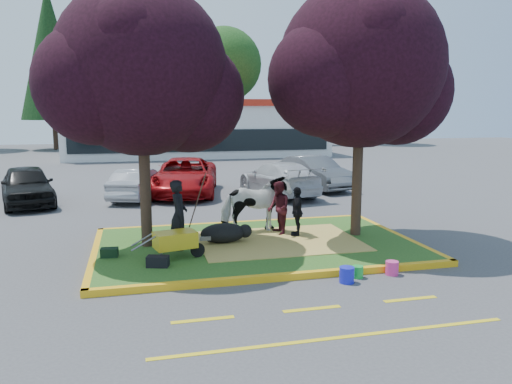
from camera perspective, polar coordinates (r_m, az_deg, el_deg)
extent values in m
plane|color=#424244|center=(13.20, 0.08, -6.43)|extent=(90.00, 90.00, 0.00)
cube|color=#25571B|center=(13.18, 0.08, -6.11)|extent=(8.00, 5.00, 0.15)
cube|color=#F0AC14|center=(10.80, 3.41, -9.64)|extent=(8.30, 0.16, 0.15)
cube|color=#F0AC14|center=(15.62, -2.20, -3.66)|extent=(8.30, 0.16, 0.15)
cube|color=#F0AC14|center=(12.86, -18.00, -6.97)|extent=(0.16, 5.30, 0.15)
cube|color=#F0AC14|center=(14.67, 15.80, -4.87)|extent=(0.16, 5.30, 0.15)
cube|color=#C7B352|center=(13.31, 2.60, -5.61)|extent=(4.20, 3.00, 0.01)
cylinder|color=black|center=(12.84, -12.59, 1.63)|extent=(0.28, 0.28, 3.53)
sphere|color=black|center=(12.77, -13.02, 13.48)|extent=(4.20, 4.20, 4.20)
sphere|color=black|center=(13.01, -7.75, 10.77)|extent=(2.86, 2.86, 2.86)
sphere|color=black|center=(12.47, -17.86, 11.64)|extent=(2.86, 2.86, 2.86)
cylinder|color=black|center=(13.96, 11.52, 2.62)|extent=(0.28, 0.28, 3.70)
sphere|color=black|center=(13.92, 11.90, 14.02)|extent=(4.40, 4.40, 4.40)
sphere|color=black|center=(14.62, 15.83, 11.05)|extent=(2.99, 2.99, 2.99)
sphere|color=black|center=(13.18, 8.00, 12.68)|extent=(2.99, 2.99, 2.99)
cube|color=yellow|center=(8.95, -6.10, -14.32)|extent=(1.10, 0.12, 0.01)
cube|color=yellow|center=(9.39, 6.41, -13.14)|extent=(1.10, 0.12, 0.01)
cube|color=yellow|center=(10.22, 17.22, -11.62)|extent=(1.10, 0.12, 0.01)
cube|color=yellow|center=(8.38, 9.35, -16.11)|extent=(6.00, 0.10, 0.01)
cube|color=silver|center=(40.68, -6.73, 7.03)|extent=(20.00, 8.00, 4.00)
cube|color=#B42313|center=(40.65, -6.79, 10.06)|extent=(20.40, 8.40, 0.50)
cube|color=black|center=(36.69, -5.92, 5.87)|extent=(19.00, 0.10, 1.60)
cylinder|color=black|center=(49.84, -21.99, 6.79)|extent=(0.44, 0.44, 3.92)
cone|color=black|center=(50.08, -22.47, 14.48)|extent=(5.60, 5.60, 11.90)
cylinder|color=black|center=(50.88, -12.72, 6.80)|extent=(0.44, 0.44, 3.08)
sphere|color=#143811|center=(50.94, -12.94, 12.74)|extent=(6.16, 6.16, 6.16)
cylinder|color=black|center=(50.68, -3.56, 7.31)|extent=(0.44, 0.44, 3.64)
sphere|color=#143811|center=(50.84, -3.63, 14.36)|extent=(7.28, 7.28, 7.28)
cylinder|color=black|center=(53.17, 4.93, 7.32)|extent=(0.44, 0.44, 3.50)
cone|color=black|center=(53.30, 5.02, 13.77)|extent=(5.00, 5.00, 10.62)
cylinder|color=black|center=(55.36, 13.19, 7.04)|extent=(0.44, 0.44, 3.22)
sphere|color=#143811|center=(55.44, 13.41, 12.75)|extent=(6.44, 6.44, 6.44)
imported|color=white|center=(14.10, -0.07, -1.40)|extent=(1.95, 0.94, 1.62)
ellipsoid|color=black|center=(13.11, -3.77, -4.71)|extent=(1.30, 0.88, 0.52)
imported|color=black|center=(12.52, -8.81, -2.59)|extent=(0.51, 0.69, 1.74)
imported|color=#47141B|center=(13.91, 2.59, -1.84)|extent=(0.59, 0.74, 1.49)
imported|color=black|center=(13.77, 4.72, -2.23)|extent=(0.59, 0.87, 1.37)
cylinder|color=black|center=(11.93, -6.68, -6.61)|extent=(0.35, 0.14, 0.34)
cylinder|color=slate|center=(11.68, -10.72, -7.31)|extent=(0.04, 0.04, 0.25)
cylinder|color=slate|center=(12.08, -10.83, -6.75)|extent=(0.04, 0.04, 0.25)
cube|color=gold|center=(11.81, -9.22, -5.41)|extent=(1.05, 0.77, 0.38)
cylinder|color=slate|center=(11.57, -12.65, -5.73)|extent=(0.61, 0.18, 0.32)
cylinder|color=slate|center=(11.98, -12.70, -5.22)|extent=(0.61, 0.18, 0.32)
cube|color=black|center=(11.37, -11.16, -7.78)|extent=(0.53, 0.39, 0.24)
cube|color=black|center=(12.38, -16.41, -6.65)|extent=(0.42, 0.28, 0.21)
cylinder|color=green|center=(11.14, 11.53, -8.93)|extent=(0.28, 0.28, 0.26)
cylinder|color=#E13285|center=(11.49, 15.27, -8.38)|extent=(0.35, 0.35, 0.31)
cylinder|color=#191FCD|center=(10.78, 10.33, -9.30)|extent=(0.41, 0.41, 0.34)
imported|color=black|center=(20.97, -24.71, 0.71)|extent=(2.79, 4.72, 1.51)
imported|color=#98999F|center=(20.85, -13.28, 0.93)|extent=(2.57, 4.05, 1.26)
imported|color=#A30D10|center=(21.66, -8.12, 1.79)|extent=(3.58, 5.97, 1.55)
imported|color=silver|center=(21.25, 2.60, 1.56)|extent=(2.83, 5.20, 1.43)
imported|color=#56595D|center=(23.17, 6.63, 2.23)|extent=(2.61, 4.77, 1.49)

